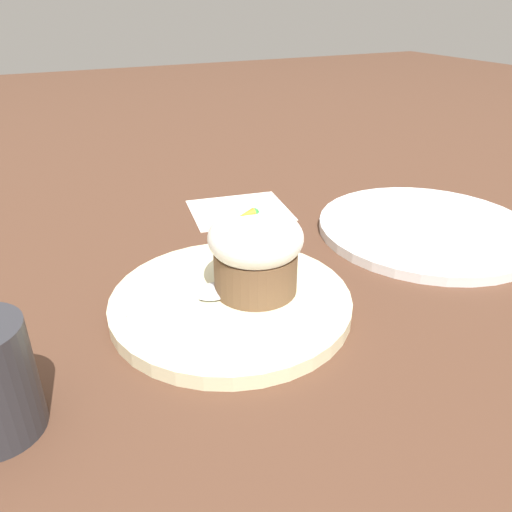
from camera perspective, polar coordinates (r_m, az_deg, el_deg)
ground_plane at (r=0.54m, az=-2.86°, el=-5.95°), size 4.00×4.00×0.00m
dessert_plate at (r=0.54m, az=-2.88°, el=-5.24°), size 0.26×0.26×0.02m
carrot_cake at (r=0.52m, az=-0.00°, el=0.56°), size 0.10×0.10×0.10m
spoon at (r=0.53m, az=-6.07°, el=-4.38°), size 0.12×0.04×0.01m
side_plate at (r=0.74m, az=18.85°, el=3.02°), size 0.30×0.30×0.01m
paper_napkin at (r=0.78m, az=-1.91°, el=5.29°), size 0.16×0.15×0.00m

